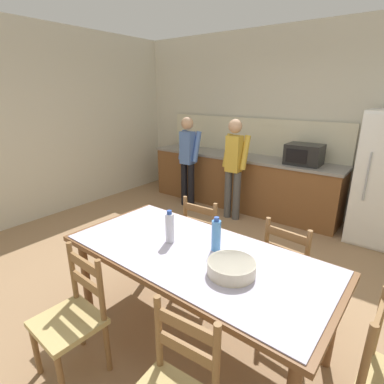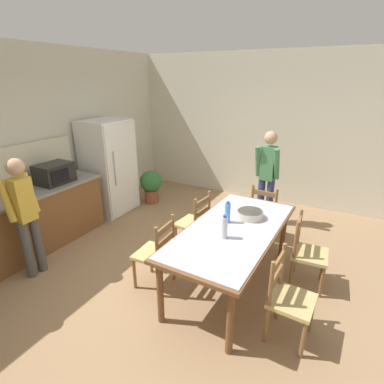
% 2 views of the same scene
% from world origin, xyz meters
% --- Properties ---
extents(ground_plane, '(8.32, 8.32, 0.00)m').
position_xyz_m(ground_plane, '(0.00, 0.00, 0.00)').
color(ground_plane, '#9E7A56').
extents(wall_back, '(6.52, 0.12, 2.90)m').
position_xyz_m(wall_back, '(0.00, 2.66, 1.45)').
color(wall_back, beige).
rests_on(wall_back, ground).
extents(wall_right, '(0.12, 5.20, 2.90)m').
position_xyz_m(wall_right, '(3.26, 0.00, 1.45)').
color(wall_right, beige).
rests_on(wall_right, ground).
extents(refrigerator, '(0.81, 0.73, 1.72)m').
position_xyz_m(refrigerator, '(1.24, 2.19, 0.86)').
color(refrigerator, white).
rests_on(refrigerator, ground).
extents(microwave, '(0.50, 0.39, 0.30)m').
position_xyz_m(microwave, '(0.10, 2.21, 1.05)').
color(microwave, black).
rests_on(microwave, kitchen_counter).
extents(dining_table, '(2.09, 1.04, 0.78)m').
position_xyz_m(dining_table, '(0.22, -0.64, 0.70)').
color(dining_table, brown).
rests_on(dining_table, ground).
extents(bottle_near_centre, '(0.07, 0.07, 0.27)m').
position_xyz_m(bottle_near_centre, '(-0.04, -0.63, 0.91)').
color(bottle_near_centre, silver).
rests_on(bottle_near_centre, dining_table).
extents(bottle_off_centre, '(0.07, 0.07, 0.27)m').
position_xyz_m(bottle_off_centre, '(0.33, -0.52, 0.91)').
color(bottle_off_centre, '#4C8ED6').
rests_on(bottle_off_centre, dining_table).
extents(serving_bowl, '(0.32, 0.32, 0.09)m').
position_xyz_m(serving_bowl, '(0.58, -0.73, 0.83)').
color(serving_bowl, beige).
rests_on(serving_bowl, dining_table).
extents(chair_side_near_left, '(0.44, 0.42, 0.91)m').
position_xyz_m(chair_side_near_left, '(-0.27, -1.40, 0.44)').
color(chair_side_near_left, olive).
rests_on(chair_side_near_left, ground).
extents(chair_side_far_right, '(0.46, 0.44, 0.91)m').
position_xyz_m(chair_side_far_right, '(0.71, 0.12, 0.44)').
color(chair_side_far_right, olive).
rests_on(chair_side_far_right, ground).
extents(chair_head_end, '(0.42, 0.44, 0.91)m').
position_xyz_m(chair_head_end, '(1.54, -0.68, 0.44)').
color(chair_head_end, olive).
rests_on(chair_head_end, ground).
extents(chair_side_far_left, '(0.43, 0.41, 0.91)m').
position_xyz_m(chair_side_far_left, '(-0.22, 0.15, 0.44)').
color(chair_side_far_left, olive).
rests_on(chair_side_far_left, ground).
extents(chair_side_near_right, '(0.45, 0.43, 0.91)m').
position_xyz_m(chair_side_near_right, '(0.66, -1.43, 0.44)').
color(chair_side_near_right, olive).
rests_on(chair_side_near_right, ground).
extents(person_at_counter, '(0.39, 0.27, 1.55)m').
position_xyz_m(person_at_counter, '(-0.77, 1.69, 0.87)').
color(person_at_counter, '#4C4C4C').
rests_on(person_at_counter, ground).
extents(person_by_table, '(0.30, 0.42, 1.61)m').
position_xyz_m(person_by_table, '(2.09, -0.53, 0.91)').
color(person_by_table, navy).
rests_on(person_by_table, ground).
extents(potted_plant, '(0.44, 0.44, 0.67)m').
position_xyz_m(potted_plant, '(1.92, 1.76, 0.39)').
color(potted_plant, brown).
rests_on(potted_plant, ground).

